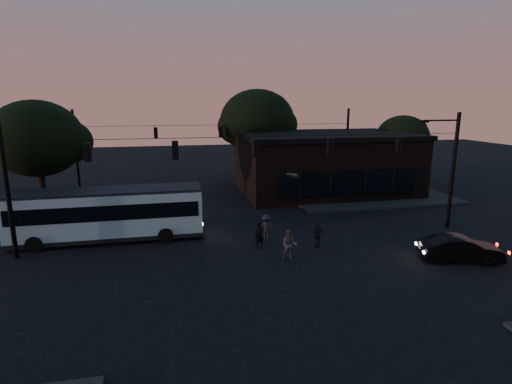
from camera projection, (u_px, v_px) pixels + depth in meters
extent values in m
plane|color=black|center=(273.00, 267.00, 20.02)|extent=(120.00, 120.00, 0.00)
cube|color=black|center=(363.00, 194.00, 35.83)|extent=(14.00, 10.00, 0.15)
cube|color=black|center=(50.00, 210.00, 30.48)|extent=(14.00, 10.00, 0.15)
cube|color=black|center=(324.00, 165.00, 36.58)|extent=(15.00, 10.00, 5.00)
cube|color=black|center=(325.00, 135.00, 35.99)|extent=(15.40, 10.40, 0.40)
cube|color=black|center=(348.00, 183.00, 31.85)|extent=(11.50, 0.18, 2.00)
cylinder|color=black|center=(257.00, 162.00, 41.39)|extent=(0.44, 0.44, 4.00)
ellipsoid|color=black|center=(257.00, 121.00, 40.47)|extent=(7.60, 7.60, 6.46)
cylinder|color=black|center=(400.00, 169.00, 40.56)|extent=(0.44, 0.44, 3.00)
ellipsoid|color=black|center=(402.00, 138.00, 39.87)|extent=(5.20, 5.20, 4.42)
cylinder|color=black|center=(43.00, 190.00, 29.15)|extent=(0.44, 0.44, 3.60)
ellipsoid|color=black|center=(37.00, 139.00, 28.32)|extent=(6.40, 6.40, 5.44)
cylinder|color=black|center=(7.00, 189.00, 20.34)|extent=(0.24, 0.24, 7.50)
cylinder|color=black|center=(453.00, 171.00, 25.69)|extent=(0.24, 0.24, 7.50)
cylinder|color=black|center=(256.00, 137.00, 22.48)|extent=(26.00, 0.03, 0.03)
cube|color=black|center=(87.00, 152.00, 20.77)|extent=(0.34, 0.30, 1.00)
cube|color=black|center=(175.00, 150.00, 21.69)|extent=(0.34, 0.30, 1.00)
cube|color=black|center=(256.00, 148.00, 22.62)|extent=(0.34, 0.30, 1.00)
cube|color=black|center=(330.00, 146.00, 23.54)|extent=(0.34, 0.30, 1.00)
cube|color=black|center=(399.00, 145.00, 24.47)|extent=(0.34, 0.30, 1.00)
cylinder|color=black|center=(76.00, 152.00, 35.60)|extent=(0.24, 0.24, 7.50)
cylinder|color=black|center=(347.00, 146.00, 40.95)|extent=(0.24, 0.24, 7.50)
cylinder|color=black|center=(220.00, 125.00, 37.78)|extent=(26.00, 0.03, 0.03)
cube|color=black|center=(156.00, 133.00, 36.69)|extent=(0.34, 0.30, 1.00)
cube|color=black|center=(221.00, 132.00, 37.92)|extent=(0.34, 0.30, 1.00)
cube|color=black|center=(281.00, 131.00, 39.16)|extent=(0.34, 0.30, 1.00)
cube|color=#95B6BD|center=(108.00, 212.00, 23.65)|extent=(10.92, 2.51, 2.58)
cube|color=black|center=(108.00, 208.00, 23.59)|extent=(10.48, 2.55, 0.89)
cube|color=black|center=(106.00, 191.00, 23.37)|extent=(10.92, 2.51, 0.15)
cube|color=black|center=(110.00, 234.00, 23.95)|extent=(11.02, 2.57, 0.25)
cylinder|color=black|center=(34.00, 244.00, 21.96)|extent=(0.89, 0.25, 0.89)
cylinder|color=black|center=(47.00, 231.00, 24.32)|extent=(0.89, 0.25, 0.89)
cylinder|color=black|center=(166.00, 236.00, 23.43)|extent=(0.89, 0.25, 0.89)
cylinder|color=black|center=(166.00, 223.00, 25.79)|extent=(0.89, 0.25, 0.89)
imported|color=black|center=(461.00, 249.00, 20.70)|extent=(4.27, 2.54, 1.33)
imported|color=black|center=(260.00, 235.00, 22.50)|extent=(0.58, 0.40, 1.53)
imported|color=#413B3B|center=(289.00, 245.00, 20.80)|extent=(0.94, 0.81, 1.64)
imported|color=black|center=(317.00, 235.00, 22.59)|extent=(0.96, 0.60, 1.53)
imported|color=black|center=(266.00, 227.00, 23.87)|extent=(1.12, 0.79, 1.57)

